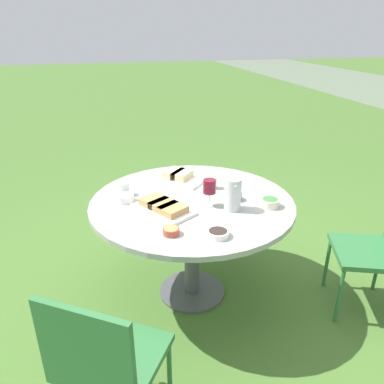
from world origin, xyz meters
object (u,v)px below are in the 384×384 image
object	(u,v)px
dining_table	(192,213)
chair_near_right	(380,244)
water_pitcher	(233,194)
chair_near_left	(104,358)
wine_glass	(209,187)

from	to	relation	value
dining_table	chair_near_right	bearing A→B (deg)	69.30
dining_table	water_pitcher	bearing A→B (deg)	47.95
chair_near_left	wine_glass	distance (m)	1.20
wine_glass	dining_table	bearing A→B (deg)	-141.27
chair_near_right	dining_table	bearing A→B (deg)	-110.70
chair_near_right	water_pitcher	xyz separation A→B (m)	(-0.25, -0.98, 0.36)
dining_table	chair_near_right	world-z (taller)	chair_near_right
dining_table	chair_near_left	xyz separation A→B (m)	(0.98, -0.64, -0.15)
dining_table	water_pitcher	size ratio (longest dim) A/B	6.51
chair_near_right	wine_glass	world-z (taller)	wine_glass
dining_table	chair_near_left	bearing A→B (deg)	-33.33
dining_table	chair_near_right	size ratio (longest dim) A/B	1.56
chair_near_left	dining_table	bearing A→B (deg)	146.67
dining_table	water_pitcher	xyz separation A→B (m)	(0.20, 0.22, 0.21)
water_pitcher	wine_glass	distance (m)	0.16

